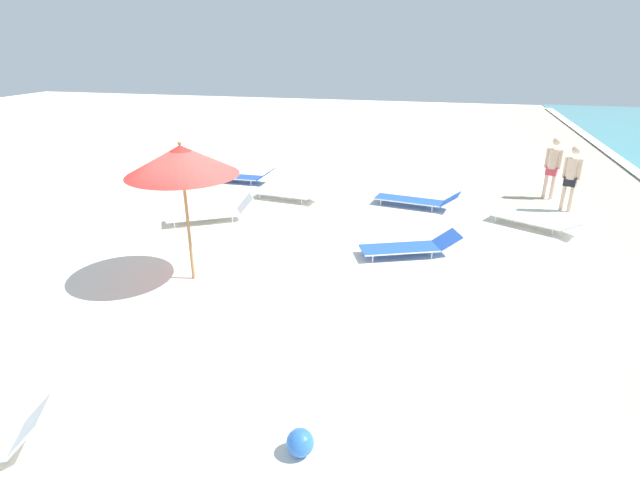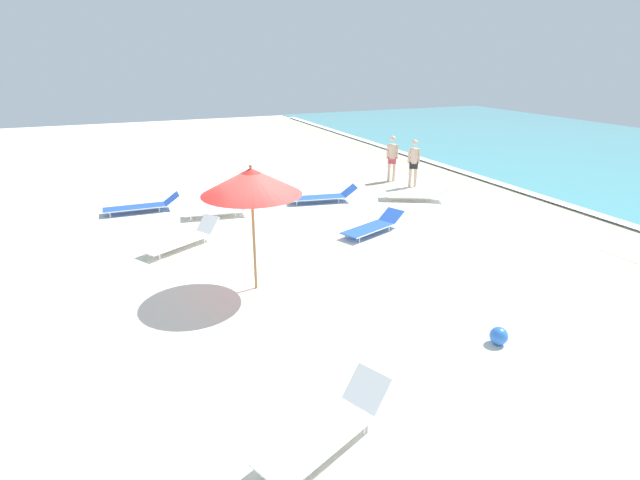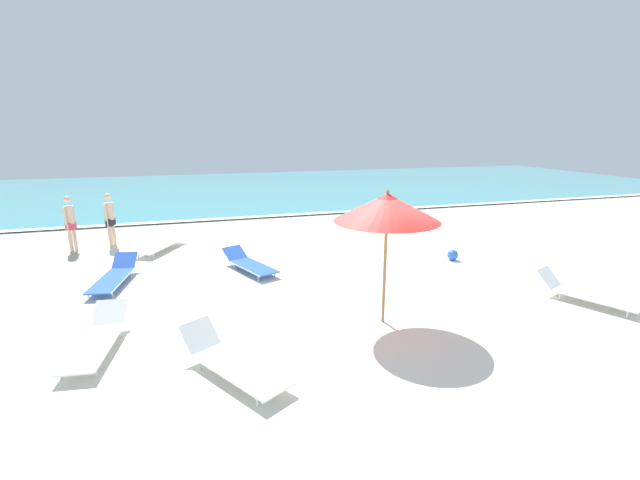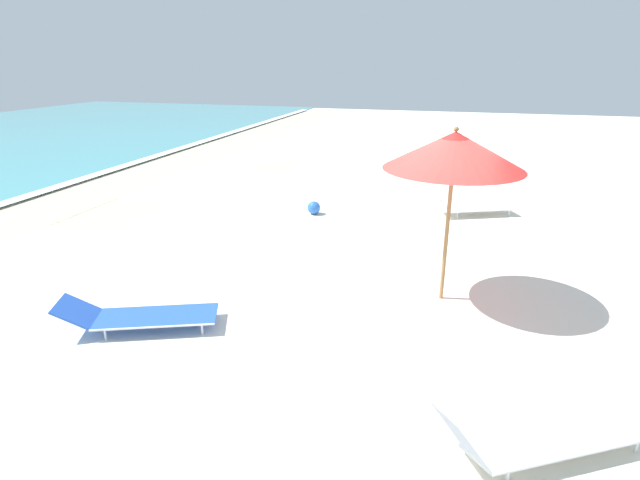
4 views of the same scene
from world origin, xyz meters
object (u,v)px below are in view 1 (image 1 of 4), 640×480
(sun_lounger_beside_umbrella, at_px, (537,220))
(sun_lounger_near_water_right, at_px, (417,200))
(beach_ball, at_px, (300,443))
(beach_umbrella, at_px, (181,161))
(sun_lounger_mid_beach_solo, at_px, (291,193))
(beachgoer_wading_adult, at_px, (553,165))
(sun_lounger_near_water_left, at_px, (410,246))
(sun_lounger_mid_beach_pair_a, at_px, (212,213))
(beachgoer_shoreline_child, at_px, (571,175))
(sun_lounger_mid_beach_pair_b, at_px, (240,176))

(sun_lounger_beside_umbrella, xyz_separation_m, sun_lounger_near_water_right, (-0.99, -2.96, 0.00))
(beach_ball, bearing_deg, beach_umbrella, -139.41)
(sun_lounger_mid_beach_solo, xyz_separation_m, beachgoer_wading_adult, (-1.92, 7.19, 0.79))
(sun_lounger_near_water_left, relative_size, sun_lounger_mid_beach_solo, 1.00)
(sun_lounger_beside_umbrella, height_order, sun_lounger_mid_beach_pair_a, sun_lounger_mid_beach_pair_a)
(sun_lounger_beside_umbrella, relative_size, sun_lounger_mid_beach_pair_a, 1.05)
(sun_lounger_mid_beach_solo, relative_size, beachgoer_wading_adult, 1.25)
(sun_lounger_mid_beach_pair_a, distance_m, beachgoer_wading_adult, 9.59)
(sun_lounger_mid_beach_pair_a, xyz_separation_m, beachgoer_wading_adult, (-4.10, 8.63, 0.78))
(sun_lounger_mid_beach_pair_a, xyz_separation_m, beachgoer_shoreline_child, (-3.00, 8.90, 0.78))
(beachgoer_shoreline_child, bearing_deg, sun_lounger_beside_umbrella, 83.94)
(beach_umbrella, xyz_separation_m, beach_ball, (3.76, 3.22, -2.17))
(sun_lounger_near_water_left, xyz_separation_m, sun_lounger_mid_beach_pair_b, (-4.60, -5.77, 0.00))
(sun_lounger_mid_beach_pair_b, bearing_deg, beach_umbrella, 15.60)
(sun_lounger_mid_beach_pair_b, bearing_deg, sun_lounger_mid_beach_pair_a, 12.06)
(sun_lounger_beside_umbrella, relative_size, sun_lounger_mid_beach_pair_b, 0.99)
(sun_lounger_beside_umbrella, xyz_separation_m, sun_lounger_mid_beach_pair_a, (1.41, -7.95, 0.01))
(beach_umbrella, xyz_separation_m, sun_lounger_mid_beach_pair_a, (-3.10, -1.06, -2.11))
(sun_lounger_near_water_right, xyz_separation_m, beach_ball, (9.26, -0.71, -0.05))
(sun_lounger_near_water_right, bearing_deg, sun_lounger_mid_beach_pair_b, -92.13)
(beach_umbrella, distance_m, sun_lounger_near_water_right, 7.09)
(beach_umbrella, relative_size, sun_lounger_mid_beach_solo, 1.21)
(beach_ball, bearing_deg, sun_lounger_mid_beach_solo, -162.61)
(sun_lounger_beside_umbrella, distance_m, beachgoer_wading_adult, 2.88)
(sun_lounger_mid_beach_pair_a, bearing_deg, beachgoer_shoreline_child, 77.84)
(sun_lounger_mid_beach_pair_a, bearing_deg, sun_lounger_near_water_right, 84.95)
(sun_lounger_near_water_right, bearing_deg, beachgoer_wading_adult, 124.79)
(sun_lounger_near_water_right, relative_size, beachgoer_shoreline_child, 1.34)
(sun_lounger_mid_beach_pair_b, xyz_separation_m, beach_ball, (10.48, 5.00, -0.05))
(beach_umbrella, bearing_deg, sun_lounger_mid_beach_pair_a, -161.18)
(beach_ball, bearing_deg, sun_lounger_beside_umbrella, 156.05)
(beach_umbrella, relative_size, sun_lounger_near_water_left, 1.22)
(sun_lounger_beside_umbrella, relative_size, beachgoer_shoreline_child, 1.29)
(beachgoer_wading_adult, bearing_deg, beach_umbrella, 67.63)
(sun_lounger_near_water_right, xyz_separation_m, sun_lounger_mid_beach_pair_b, (-1.22, -5.71, -0.00))
(sun_lounger_near_water_left, xyz_separation_m, sun_lounger_near_water_right, (-3.38, -0.06, 0.00))
(sun_lounger_near_water_left, bearing_deg, sun_lounger_mid_beach_solo, -153.29)
(sun_lounger_beside_umbrella, distance_m, sun_lounger_near_water_right, 3.13)
(beachgoer_wading_adult, bearing_deg, sun_lounger_mid_beach_solo, 39.08)
(sun_lounger_near_water_right, xyz_separation_m, beachgoer_wading_adult, (-1.69, 3.65, 0.79))
(sun_lounger_mid_beach_solo, distance_m, sun_lounger_mid_beach_pair_b, 2.61)
(beach_umbrella, bearing_deg, beachgoer_wading_adult, 133.53)
(beach_ball, bearing_deg, sun_lounger_near_water_right, 175.61)
(sun_lounger_mid_beach_pair_a, height_order, beachgoer_wading_adult, beachgoer_wading_adult)
(sun_lounger_near_water_right, height_order, sun_lounger_mid_beach_pair_b, sun_lounger_near_water_right)
(sun_lounger_near_water_right, distance_m, beachgoer_shoreline_child, 4.04)
(sun_lounger_beside_umbrella, height_order, beachgoer_shoreline_child, beachgoer_shoreline_child)
(sun_lounger_beside_umbrella, distance_m, beachgoer_shoreline_child, 2.01)
(sun_lounger_beside_umbrella, height_order, sun_lounger_mid_beach_solo, sun_lounger_mid_beach_solo)
(beachgoer_wading_adult, bearing_deg, sun_lounger_near_water_left, 78.86)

